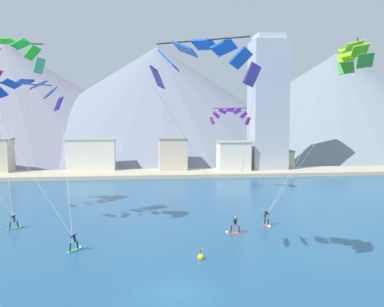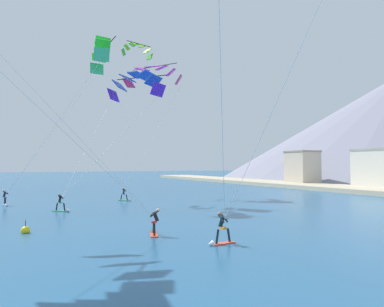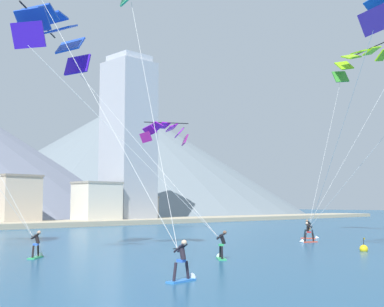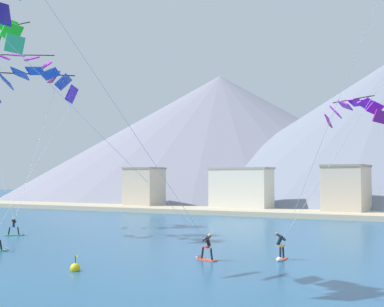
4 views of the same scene
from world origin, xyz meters
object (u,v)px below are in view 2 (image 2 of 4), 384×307
Objects in this scene: kitesurfer_mid_center at (126,197)px; parafoil_kite_distant_low_drift at (137,49)px; kitesurfer_far_left at (5,201)px; parafoil_kite_far_left at (100,52)px; race_marker_buoy at (25,230)px; kitesurfer_far_right at (154,227)px; parafoil_kite_mid_center at (152,74)px; kitesurfer_near_lead at (220,234)px; parafoil_kite_near_trail at (136,83)px; kitesurfer_near_trail at (62,206)px.

kitesurfer_mid_center is 0.34× the size of parafoil_kite_distant_low_drift.
parafoil_kite_far_left is (0.91, 9.68, 16.82)m from kitesurfer_far_left.
kitesurfer_far_right is at bearing 59.92° from race_marker_buoy.
parafoil_kite_mid_center is (-28.71, 10.02, 16.91)m from kitesurfer_far_right.
parafoil_kite_far_left reaches higher than race_marker_buoy.
kitesurfer_far_right is 0.10× the size of parafoil_kite_far_left.
kitesurfer_far_left is at bearing -157.37° from kitesurfer_near_lead.
parafoil_kite_near_trail is at bearing 166.14° from kitesurfer_far_right.
kitesurfer_far_left is (-26.30, -10.96, -0.03)m from kitesurfer_near_lead.
kitesurfer_near_lead is 0.10× the size of parafoil_kite_far_left.
race_marker_buoy is at bearing -131.08° from kitesurfer_near_lead.
kitesurfer_far_right is 1.75× the size of race_marker_buoy.
kitesurfer_far_right is 0.10× the size of parafoil_kite_mid_center.
kitesurfer_near_trail is 10.97m from race_marker_buoy.
kitesurfer_near_lead reaches higher than kitesurfer_near_trail.
kitesurfer_far_left is at bearing -175.33° from race_marker_buoy.
kitesurfer_mid_center is 13.63m from parafoil_kite_near_trail.
kitesurfer_near_trail is at bearing 161.84° from race_marker_buoy.
kitesurfer_far_left is 0.10× the size of parafoil_kite_mid_center.
kitesurfer_far_left is 19.43m from parafoil_kite_far_left.
kitesurfer_far_left reaches higher than kitesurfer_far_right.
kitesurfer_near_lead is 1.01× the size of kitesurfer_far_left.
parafoil_kite_far_left reaches higher than kitesurfer_near_lead.
kitesurfer_far_left is 23.82m from kitesurfer_far_right.
kitesurfer_near_trail is (-18.69, -6.07, -0.08)m from kitesurfer_near_lead.
parafoil_kite_near_trail reaches higher than kitesurfer_mid_center.
kitesurfer_near_lead is 1.01× the size of kitesurfer_far_right.
parafoil_kite_mid_center is (-8.00, 4.91, 3.41)m from parafoil_kite_near_trail.
kitesurfer_near_lead is 28.49m from kitesurfer_far_left.
kitesurfer_far_left reaches higher than race_marker_buoy.
kitesurfer_mid_center is 0.10× the size of parafoil_kite_far_left.
kitesurfer_near_lead is at bearing -13.23° from parafoil_kite_mid_center.
kitesurfer_mid_center is at bearing -40.13° from parafoil_kite_mid_center.
parafoil_kite_near_trail is 5.31m from parafoil_kite_far_left.
kitesurfer_far_left is at bearing -95.39° from parafoil_kite_far_left.
kitesurfer_near_lead is 43.68m from parafoil_kite_distant_low_drift.
kitesurfer_near_trail is 1.02× the size of kitesurfer_mid_center.
parafoil_kite_far_left is at bearing 154.37° from race_marker_buoy.
race_marker_buoy is (16.54, -12.30, -13.86)m from parafoil_kite_near_trail.
race_marker_buoy is (10.42, -3.42, -0.34)m from kitesurfer_near_trail.
parafoil_kite_distant_low_drift is (-11.35, 4.89, 21.74)m from kitesurfer_mid_center.
kitesurfer_mid_center is 25.00m from parafoil_kite_distant_low_drift.
parafoil_kite_mid_center is 3.48× the size of parafoil_kite_distant_low_drift.
kitesurfer_far_right is at bearing 21.31° from kitesurfer_far_left.
parafoil_kite_distant_low_drift reaches higher than kitesurfer_mid_center.
parafoil_kite_near_trail reaches higher than race_marker_buoy.
kitesurfer_far_right is at bearing 14.50° from kitesurfer_near_trail.
kitesurfer_near_trail is 15.06m from kitesurfer_far_right.
kitesurfer_mid_center is at bearing -143.37° from parafoil_kite_near_trail.
kitesurfer_near_lead reaches higher than kitesurfer_far_right.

